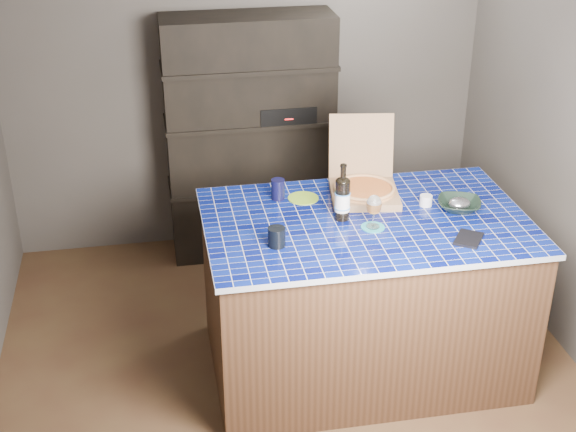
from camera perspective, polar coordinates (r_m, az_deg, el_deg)
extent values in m
plane|color=brown|center=(5.00, 0.02, -10.65)|extent=(3.50, 3.50, 0.00)
plane|color=#4F4A44|center=(5.96, -3.09, 9.41)|extent=(3.50, 0.00, 3.50)
plane|color=#4F4A44|center=(2.89, 6.50, -11.92)|extent=(3.50, 0.00, 3.50)
cube|color=black|center=(5.87, -2.72, 5.51)|extent=(1.20, 0.40, 1.80)
cube|color=black|center=(5.78, -0.22, 7.58)|extent=(0.40, 0.32, 0.12)
cube|color=#482D1C|center=(4.77, 5.31, -5.73)|extent=(1.77, 1.11, 0.96)
cube|color=#040C4A|center=(4.52, 5.58, -0.41)|extent=(1.82, 1.15, 0.03)
cube|color=#97754E|center=(4.75, 5.44, 1.55)|extent=(0.44, 0.44, 0.04)
cube|color=#97754E|center=(4.88, 5.23, 5.00)|extent=(0.40, 0.15, 0.38)
cylinder|color=tan|center=(4.74, 5.46, 1.86)|extent=(0.36, 0.36, 0.01)
cylinder|color=maroon|center=(4.73, 5.46, 1.97)|extent=(0.32, 0.32, 0.01)
torus|color=tan|center=(4.73, 5.47, 2.03)|extent=(0.36, 0.36, 0.02)
cylinder|color=black|center=(4.45, 3.89, 1.12)|extent=(0.08, 0.08, 0.23)
ellipsoid|color=black|center=(4.40, 3.93, 2.47)|extent=(0.08, 0.08, 0.05)
cylinder|color=black|center=(4.38, 3.96, 3.13)|extent=(0.03, 0.03, 0.09)
cylinder|color=white|center=(4.46, 3.88, 1.00)|extent=(0.08, 0.08, 0.10)
cylinder|color=#438CE5|center=(4.47, 3.87, 0.62)|extent=(0.09, 0.09, 0.01)
cylinder|color=#438CE5|center=(4.43, 3.90, 1.63)|extent=(0.09, 0.09, 0.01)
cylinder|color=teal|center=(4.42, 6.05, -0.79)|extent=(0.13, 0.13, 0.01)
cylinder|color=white|center=(4.42, 6.05, -0.73)|extent=(0.07, 0.07, 0.01)
cylinder|color=white|center=(4.40, 6.08, -0.23)|extent=(0.01, 0.01, 0.08)
ellipsoid|color=white|center=(4.36, 6.14, 0.80)|extent=(0.09, 0.09, 0.11)
cylinder|color=#BF6E1E|center=(4.37, 6.13, 0.67)|extent=(0.07, 0.07, 0.05)
cylinder|color=white|center=(4.35, 6.15, 1.05)|extent=(0.07, 0.07, 0.02)
cylinder|color=black|center=(4.20, -0.82, -1.50)|extent=(0.09, 0.09, 0.10)
cube|color=black|center=(4.38, 12.73, -1.59)|extent=(0.21, 0.22, 0.01)
imported|color=black|center=(4.69, 12.08, 0.78)|extent=(0.31, 0.31, 0.06)
ellipsoid|color=#ABACB6|center=(4.68, 12.09, 0.89)|extent=(0.13, 0.11, 0.06)
cylinder|color=silver|center=(4.70, 9.78, 1.10)|extent=(0.07, 0.07, 0.06)
cylinder|color=black|center=(4.70, -0.72, 1.91)|extent=(0.08, 0.08, 0.12)
cylinder|color=#7AA824|center=(4.73, 1.09, 1.28)|extent=(0.18, 0.18, 0.01)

